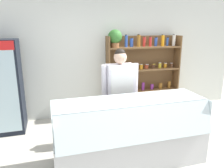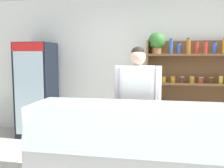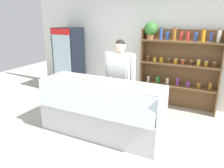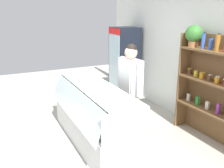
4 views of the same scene
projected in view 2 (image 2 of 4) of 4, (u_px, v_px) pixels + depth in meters
back_wall at (151, 67)px, 4.85m from camera, size 6.80×0.10×2.70m
drinks_fridge at (37, 90)px, 4.86m from camera, size 0.66×0.62×1.82m
shelving_unit at (190, 79)px, 4.50m from camera, size 1.77×0.31×1.99m
deli_display_case at (127, 162)px, 2.93m from camera, size 2.27×0.81×1.01m
shop_clerk at (137, 95)px, 3.51m from camera, size 0.66×0.25×1.69m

